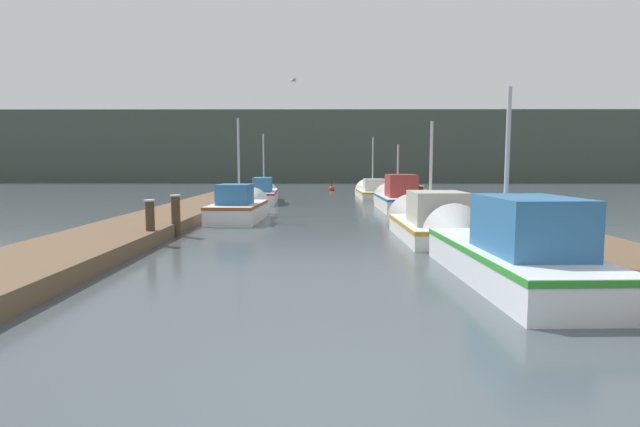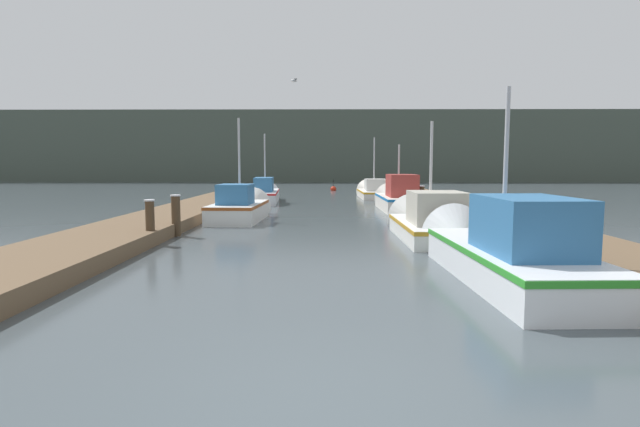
{
  "view_description": "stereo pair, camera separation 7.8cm",
  "coord_description": "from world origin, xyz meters",
  "px_view_note": "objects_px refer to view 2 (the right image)",
  "views": [
    {
      "loc": [
        -0.1,
        -4.11,
        2.1
      ],
      "look_at": [
        -0.18,
        10.49,
        0.62
      ],
      "focal_mm": 28.0,
      "sensor_mm": 36.0,
      "label": 1
    },
    {
      "loc": [
        -0.02,
        -4.11,
        2.1
      ],
      "look_at": [
        -0.18,
        10.49,
        0.62
      ],
      "focal_mm": 28.0,
      "sensor_mm": 36.0,
      "label": 2
    }
  ],
  "objects_px": {
    "fishing_boat_1": "(428,222)",
    "mooring_piling_1": "(150,222)",
    "fishing_boat_2": "(242,207)",
    "mooring_piling_0": "(421,198)",
    "fishing_boat_0": "(499,249)",
    "fishing_boat_5": "(373,192)",
    "fishing_boat_4": "(265,193)",
    "seagull_lead": "(294,81)",
    "channel_buoy": "(333,189)",
    "fishing_boat_3": "(398,198)",
    "mooring_piling_2": "(176,215)"
  },
  "relations": [
    {
      "from": "fishing_boat_2",
      "to": "mooring_piling_0",
      "type": "relative_size",
      "value": 4.24
    },
    {
      "from": "fishing_boat_1",
      "to": "fishing_boat_2",
      "type": "relative_size",
      "value": 1.09
    },
    {
      "from": "fishing_boat_0",
      "to": "fishing_boat_4",
      "type": "height_order",
      "value": "fishing_boat_4"
    },
    {
      "from": "fishing_boat_1",
      "to": "fishing_boat_3",
      "type": "distance_m",
      "value": 8.46
    },
    {
      "from": "fishing_boat_2",
      "to": "mooring_piling_2",
      "type": "distance_m",
      "value": 4.52
    },
    {
      "from": "mooring_piling_1",
      "to": "channel_buoy",
      "type": "distance_m",
      "value": 25.93
    },
    {
      "from": "fishing_boat_1",
      "to": "mooring_piling_1",
      "type": "bearing_deg",
      "value": -168.52
    },
    {
      "from": "mooring_piling_1",
      "to": "mooring_piling_2",
      "type": "bearing_deg",
      "value": 81.55
    },
    {
      "from": "fishing_boat_1",
      "to": "fishing_boat_0",
      "type": "bearing_deg",
      "value": -87.16
    },
    {
      "from": "fishing_boat_3",
      "to": "mooring_piling_0",
      "type": "distance_m",
      "value": 1.06
    },
    {
      "from": "fishing_boat_2",
      "to": "fishing_boat_5",
      "type": "xyz_separation_m",
      "value": [
        6.1,
        12.43,
        -0.11
      ]
    },
    {
      "from": "fishing_boat_5",
      "to": "seagull_lead",
      "type": "distance_m",
      "value": 11.14
    },
    {
      "from": "fishing_boat_5",
      "to": "channel_buoy",
      "type": "height_order",
      "value": "fishing_boat_5"
    },
    {
      "from": "fishing_boat_5",
      "to": "fishing_boat_0",
      "type": "bearing_deg",
      "value": -90.62
    },
    {
      "from": "fishing_boat_5",
      "to": "mooring_piling_0",
      "type": "height_order",
      "value": "fishing_boat_5"
    },
    {
      "from": "fishing_boat_0",
      "to": "mooring_piling_0",
      "type": "relative_size",
      "value": 5.56
    },
    {
      "from": "fishing_boat_3",
      "to": "mooring_piling_1",
      "type": "height_order",
      "value": "fishing_boat_3"
    },
    {
      "from": "mooring_piling_0",
      "to": "seagull_lead",
      "type": "relative_size",
      "value": 1.97
    },
    {
      "from": "mooring_piling_0",
      "to": "mooring_piling_2",
      "type": "distance_m",
      "value": 11.92
    },
    {
      "from": "mooring_piling_0",
      "to": "fishing_boat_1",
      "type": "bearing_deg",
      "value": -99.59
    },
    {
      "from": "fishing_boat_4",
      "to": "fishing_boat_3",
      "type": "bearing_deg",
      "value": -36.97
    },
    {
      "from": "fishing_boat_5",
      "to": "mooring_piling_2",
      "type": "relative_size",
      "value": 4.63
    },
    {
      "from": "fishing_boat_1",
      "to": "mooring_piling_1",
      "type": "height_order",
      "value": "fishing_boat_1"
    },
    {
      "from": "fishing_boat_0",
      "to": "fishing_boat_5",
      "type": "relative_size",
      "value": 1.1
    },
    {
      "from": "fishing_boat_4",
      "to": "mooring_piling_1",
      "type": "relative_size",
      "value": 5.23
    },
    {
      "from": "fishing_boat_1",
      "to": "seagull_lead",
      "type": "xyz_separation_m",
      "value": [
        -4.33,
        7.95,
        5.28
      ]
    },
    {
      "from": "fishing_boat_3",
      "to": "seagull_lead",
      "type": "bearing_deg",
      "value": -174.64
    },
    {
      "from": "fishing_boat_0",
      "to": "fishing_boat_3",
      "type": "xyz_separation_m",
      "value": [
        0.07,
        13.51,
        0.01
      ]
    },
    {
      "from": "fishing_boat_4",
      "to": "channel_buoy",
      "type": "distance_m",
      "value": 11.66
    },
    {
      "from": "fishing_boat_4",
      "to": "channel_buoy",
      "type": "relative_size",
      "value": 6.5
    },
    {
      "from": "mooring_piling_1",
      "to": "mooring_piling_0",
      "type": "bearing_deg",
      "value": 47.63
    },
    {
      "from": "fishing_boat_5",
      "to": "mooring_piling_2",
      "type": "xyz_separation_m",
      "value": [
        -7.26,
        -16.8,
        0.27
      ]
    },
    {
      "from": "mooring_piling_2",
      "to": "channel_buoy",
      "type": "bearing_deg",
      "value": 78.37
    },
    {
      "from": "fishing_boat_3",
      "to": "mooring_piling_1",
      "type": "distance_m",
      "value": 12.74
    },
    {
      "from": "fishing_boat_0",
      "to": "fishing_boat_1",
      "type": "bearing_deg",
      "value": 91.49
    },
    {
      "from": "mooring_piling_2",
      "to": "channel_buoy",
      "type": "relative_size",
      "value": 1.27
    },
    {
      "from": "fishing_boat_4",
      "to": "mooring_piling_1",
      "type": "distance_m",
      "value": 14.48
    },
    {
      "from": "fishing_boat_0",
      "to": "fishing_boat_3",
      "type": "height_order",
      "value": "fishing_boat_0"
    },
    {
      "from": "fishing_boat_2",
      "to": "fishing_boat_4",
      "type": "relative_size",
      "value": 0.76
    },
    {
      "from": "fishing_boat_0",
      "to": "fishing_boat_4",
      "type": "distance_m",
      "value": 19.05
    },
    {
      "from": "fishing_boat_3",
      "to": "seagull_lead",
      "type": "height_order",
      "value": "seagull_lead"
    },
    {
      "from": "fishing_boat_0",
      "to": "fishing_boat_2",
      "type": "relative_size",
      "value": 1.31
    },
    {
      "from": "fishing_boat_3",
      "to": "mooring_piling_2",
      "type": "relative_size",
      "value": 4.56
    },
    {
      "from": "fishing_boat_0",
      "to": "mooring_piling_0",
      "type": "distance_m",
      "value": 13.22
    },
    {
      "from": "mooring_piling_0",
      "to": "fishing_boat_5",
      "type": "bearing_deg",
      "value": 99.06
    },
    {
      "from": "fishing_boat_3",
      "to": "fishing_boat_2",
      "type": "bearing_deg",
      "value": -147.82
    },
    {
      "from": "fishing_boat_1",
      "to": "mooring_piling_0",
      "type": "xyz_separation_m",
      "value": [
        1.37,
        8.12,
        0.14
      ]
    },
    {
      "from": "channel_buoy",
      "to": "fishing_boat_2",
      "type": "bearing_deg",
      "value": -100.87
    },
    {
      "from": "fishing_boat_1",
      "to": "seagull_lead",
      "type": "distance_m",
      "value": 10.48
    },
    {
      "from": "channel_buoy",
      "to": "mooring_piling_1",
      "type": "bearing_deg",
      "value": -101.44
    }
  ]
}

